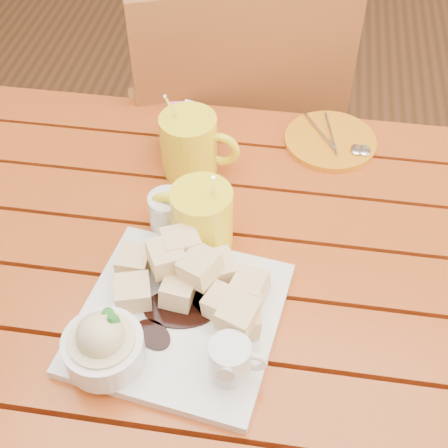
% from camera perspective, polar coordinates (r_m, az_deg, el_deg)
% --- Properties ---
extents(table, '(1.20, 0.79, 0.75)m').
position_cam_1_polar(table, '(1.06, -1.66, -6.86)').
color(table, '#944013').
rests_on(table, ground).
extents(dessert_plate, '(0.31, 0.31, 0.11)m').
position_cam_1_polar(dessert_plate, '(0.88, -5.20, -8.28)').
color(dessert_plate, white).
rests_on(dessert_plate, table).
extents(coffee_mug_left, '(0.14, 0.10, 0.16)m').
position_cam_1_polar(coffee_mug_left, '(0.96, -2.21, 0.68)').
color(coffee_mug_left, yellow).
rests_on(coffee_mug_left, table).
extents(coffee_mug_right, '(0.14, 0.10, 0.16)m').
position_cam_1_polar(coffee_mug_right, '(1.09, -3.06, 7.35)').
color(coffee_mug_right, yellow).
rests_on(coffee_mug_right, table).
extents(cream_pitcher, '(0.09, 0.07, 0.07)m').
position_cam_1_polar(cream_pitcher, '(0.99, -5.05, 0.97)').
color(cream_pitcher, white).
rests_on(cream_pitcher, table).
extents(sugar_caddy, '(0.10, 0.10, 0.11)m').
position_cam_1_polar(sugar_caddy, '(1.14, -3.34, 8.24)').
color(sugar_caddy, black).
rests_on(sugar_caddy, table).
extents(orange_saucer, '(0.17, 0.17, 0.02)m').
position_cam_1_polar(orange_saucer, '(1.19, 9.77, 7.50)').
color(orange_saucer, orange).
rests_on(orange_saucer, table).
extents(chair_far, '(0.59, 0.59, 0.97)m').
position_cam_1_polar(chair_far, '(1.54, 0.77, 8.34)').
color(chair_far, brown).
rests_on(chair_far, ground).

